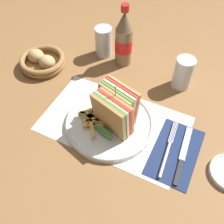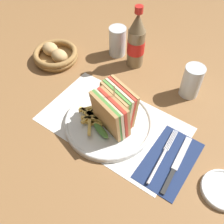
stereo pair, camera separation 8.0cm
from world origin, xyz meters
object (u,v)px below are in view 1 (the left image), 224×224
at_px(plate_main, 109,123).
at_px(coke_bottle_near, 124,40).
at_px(fork, 167,153).
at_px(glass_near, 183,75).
at_px(club_sandwich, 115,110).
at_px(bread_basket, 42,61).
at_px(glass_far, 104,43).
at_px(knife, 183,155).

distance_m(plate_main, coke_bottle_near, 0.32).
bearing_deg(fork, glass_near, 94.89).
xyz_separation_m(coke_bottle_near, glass_near, (0.23, -0.03, -0.05)).
xyz_separation_m(club_sandwich, bread_basket, (-0.36, 0.13, -0.05)).
bearing_deg(plate_main, club_sandwich, 12.32).
relative_size(plate_main, bread_basket, 1.63).
bearing_deg(club_sandwich, fork, -9.12).
distance_m(club_sandwich, glass_far, 0.36).
height_order(plate_main, glass_far, glass_far).
bearing_deg(knife, coke_bottle_near, 132.68).
xyz_separation_m(fork, glass_near, (-0.05, 0.29, 0.04)).
height_order(plate_main, fork, plate_main).
distance_m(fork, coke_bottle_near, 0.43).
height_order(club_sandwich, glass_near, club_sandwich).
relative_size(plate_main, club_sandwich, 1.74).
bearing_deg(coke_bottle_near, club_sandwich, -70.15).
height_order(knife, bread_basket, bread_basket).
bearing_deg(fork, club_sandwich, 166.40).
xyz_separation_m(coke_bottle_near, bread_basket, (-0.26, -0.15, -0.08)).
xyz_separation_m(plate_main, glass_far, (-0.18, 0.31, 0.04)).
xyz_separation_m(plate_main, club_sandwich, (0.02, 0.00, 0.07)).
height_order(club_sandwich, glass_far, club_sandwich).
height_order(fork, glass_near, glass_near).
height_order(club_sandwich, knife, club_sandwich).
relative_size(club_sandwich, bread_basket, 0.94).
relative_size(club_sandwich, coke_bottle_near, 0.68).
xyz_separation_m(fork, knife, (0.04, 0.02, -0.00)).
bearing_deg(club_sandwich, glass_near, 63.76).
height_order(plate_main, club_sandwich, club_sandwich).
height_order(coke_bottle_near, glass_near, coke_bottle_near).
bearing_deg(club_sandwich, knife, -3.12).
bearing_deg(glass_near, coke_bottle_near, 173.64).
height_order(knife, coke_bottle_near, coke_bottle_near).
distance_m(fork, bread_basket, 0.57).
distance_m(fork, glass_near, 0.30).
height_order(coke_bottle_near, glass_far, coke_bottle_near).
relative_size(glass_near, glass_far, 1.00).
xyz_separation_m(plate_main, bread_basket, (-0.35, 0.14, 0.01)).
bearing_deg(club_sandwich, plate_main, -167.68).
distance_m(plate_main, fork, 0.20).
height_order(glass_near, glass_far, same).
bearing_deg(club_sandwich, glass_far, 122.60).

